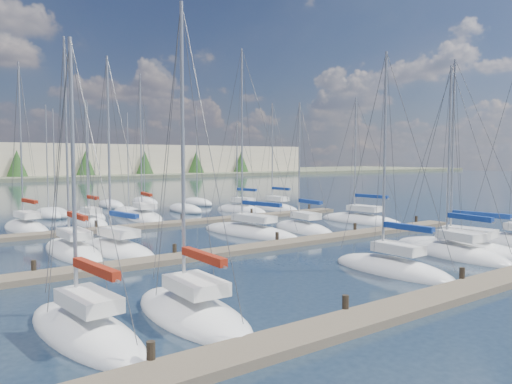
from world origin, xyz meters
TOP-DOWN VIEW (x-y plane):
  - ground at (0.00, 60.00)m, footprint 400.00×400.00m
  - dock_near at (0.00, 2.01)m, footprint 44.00×1.93m
  - dock_mid at (0.00, 16.01)m, footprint 44.00×1.93m
  - dock_far at (0.00, 30.01)m, footprint 44.00×1.93m
  - sailboat_d at (3.44, 6.54)m, footprint 2.52×7.49m
  - sailboat_i at (-8.61, 21.78)m, footprint 2.59×8.85m
  - sailboat_m at (17.74, 21.36)m, footprint 3.67×9.16m
  - sailboat_o at (-3.22, 34.74)m, footprint 2.37×6.24m
  - sailboat_c at (-8.77, 6.31)m, footprint 3.07×7.61m
  - sailboat_l at (9.54, 20.32)m, footprint 3.08×7.50m
  - sailboat_j at (-6.27, 20.55)m, footprint 3.97×8.17m
  - sailboat_r at (18.21, 34.68)m, footprint 2.49×7.97m
  - sailboat_p at (2.49, 35.97)m, footprint 4.53×9.38m
  - sailboat_b at (-12.67, 6.70)m, footprint 3.07×7.89m
  - sailboat_n at (-8.65, 34.53)m, footprint 3.26×8.39m
  - sailboat_f at (11.75, 7.57)m, footprint 3.58×9.42m
  - sailboat_q at (13.90, 35.51)m, footprint 3.88×7.54m
  - sailboat_e at (9.98, 6.93)m, footprint 3.43×7.97m
  - sailboat_k at (4.99, 21.55)m, footprint 4.31×10.58m
  - distant_boats at (-4.34, 43.76)m, footprint 36.93×20.75m

SIDE VIEW (x-z plane):
  - ground at x=0.00m, z-range 0.00..0.00m
  - dock_near at x=0.00m, z-range -0.40..0.70m
  - dock_mid at x=0.00m, z-range -0.40..0.70m
  - dock_far at x=0.00m, z-range -0.40..0.70m
  - sailboat_m at x=17.74m, z-range -6.02..6.37m
  - sailboat_b at x=-12.67m, z-range -5.26..5.61m
  - sailboat_q at x=13.90m, z-range -5.17..5.52m
  - sailboat_f at x=11.75m, z-range -6.36..6.72m
  - sailboat_l at x=9.54m, z-range -5.48..5.84m
  - sailboat_c at x=-8.77m, z-range -6.15..6.51m
  - sailboat_j at x=-6.27m, z-range -6.43..6.79m
  - sailboat_p at x=2.49m, z-range -7.34..7.71m
  - sailboat_e at x=9.98m, z-range -6.03..6.40m
  - sailboat_k at x=4.99m, z-range -7.47..7.84m
  - sailboat_d at x=3.44m, z-range -5.99..6.37m
  - sailboat_r at x=18.21m, z-range -6.35..6.73m
  - sailboat_i at x=-8.61m, z-range -6.99..7.37m
  - sailboat_n at x=-8.65m, z-range -7.16..7.56m
  - sailboat_o at x=-3.22m, z-range -5.79..6.18m
  - distant_boats at x=-4.34m, z-range -6.36..6.94m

